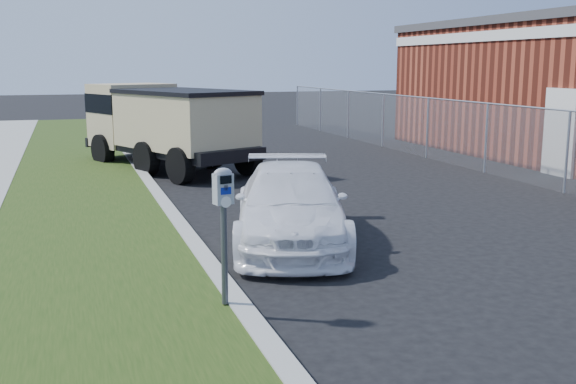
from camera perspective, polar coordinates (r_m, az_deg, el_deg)
name	(u,v)px	position (r m, az deg, el deg)	size (l,w,h in m)	color
ground	(408,270)	(9.44, 10.09, -6.56)	(120.00, 120.00, 0.00)	black
chainlink_fence	(487,124)	(18.20, 16.49, 5.52)	(0.06, 30.06, 30.00)	slate
parking_meter	(223,206)	(7.37, -5.49, -1.22)	(0.24, 0.18, 1.54)	#3F4247
white_wagon	(290,205)	(10.62, 0.13, -1.09)	(1.69, 4.16, 1.21)	white
dump_truck	(164,122)	(18.44, -10.42, 5.84)	(4.17, 6.07, 2.24)	black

